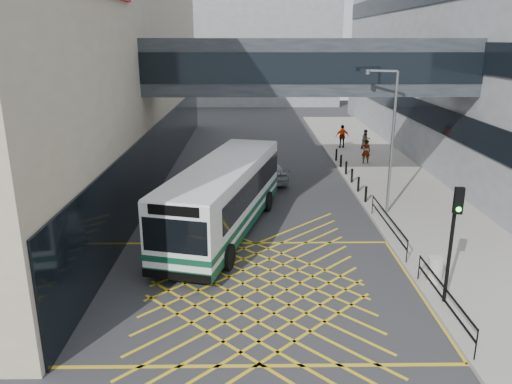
{
  "coord_description": "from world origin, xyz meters",
  "views": [
    {
      "loc": [
        -0.24,
        -16.66,
        8.94
      ],
      "look_at": [
        0.0,
        4.0,
        2.6
      ],
      "focal_mm": 35.0,
      "sensor_mm": 36.0,
      "label": 1
    }
  ],
  "objects_px": {
    "car_dark": "(252,165)",
    "traffic_light": "(454,229)",
    "car_silver": "(268,171)",
    "street_lamp": "(389,134)",
    "car_white": "(194,223)",
    "litter_bin": "(435,270)",
    "pedestrian_c": "(342,136)",
    "pedestrian_a": "(366,151)",
    "pedestrian_b": "(366,140)",
    "bus": "(225,195)"
  },
  "relations": [
    {
      "from": "car_dark",
      "to": "traffic_light",
      "type": "relative_size",
      "value": 1.11
    },
    {
      "from": "car_silver",
      "to": "street_lamp",
      "type": "distance_m",
      "value": 9.59
    },
    {
      "from": "car_silver",
      "to": "traffic_light",
      "type": "relative_size",
      "value": 1.03
    },
    {
      "from": "car_white",
      "to": "street_lamp",
      "type": "relative_size",
      "value": 0.55
    },
    {
      "from": "traffic_light",
      "to": "street_lamp",
      "type": "distance_m",
      "value": 9.65
    },
    {
      "from": "traffic_light",
      "to": "litter_bin",
      "type": "bearing_deg",
      "value": 88.35
    },
    {
      "from": "litter_bin",
      "to": "pedestrian_c",
      "type": "height_order",
      "value": "pedestrian_c"
    },
    {
      "from": "pedestrian_a",
      "to": "pedestrian_b",
      "type": "relative_size",
      "value": 1.08
    },
    {
      "from": "traffic_light",
      "to": "pedestrian_b",
      "type": "height_order",
      "value": "traffic_light"
    },
    {
      "from": "car_white",
      "to": "pedestrian_a",
      "type": "height_order",
      "value": "pedestrian_a"
    },
    {
      "from": "bus",
      "to": "pedestrian_c",
      "type": "distance_m",
      "value": 20.69
    },
    {
      "from": "bus",
      "to": "pedestrian_b",
      "type": "distance_m",
      "value": 20.94
    },
    {
      "from": "car_dark",
      "to": "litter_bin",
      "type": "bearing_deg",
      "value": 99.49
    },
    {
      "from": "traffic_light",
      "to": "pedestrian_a",
      "type": "xyz_separation_m",
      "value": [
        1.75,
        20.42,
        -1.87
      ]
    },
    {
      "from": "car_silver",
      "to": "pedestrian_c",
      "type": "distance_m",
      "value": 11.82
    },
    {
      "from": "traffic_light",
      "to": "pedestrian_a",
      "type": "height_order",
      "value": "traffic_light"
    },
    {
      "from": "litter_bin",
      "to": "pedestrian_a",
      "type": "height_order",
      "value": "pedestrian_a"
    },
    {
      "from": "car_silver",
      "to": "pedestrian_b",
      "type": "bearing_deg",
      "value": -148.25
    },
    {
      "from": "pedestrian_b",
      "to": "pedestrian_c",
      "type": "distance_m",
      "value": 1.96
    },
    {
      "from": "street_lamp",
      "to": "pedestrian_b",
      "type": "distance_m",
      "value": 16.25
    },
    {
      "from": "pedestrian_c",
      "to": "bus",
      "type": "bearing_deg",
      "value": 59.54
    },
    {
      "from": "pedestrian_a",
      "to": "pedestrian_b",
      "type": "bearing_deg",
      "value": -97.68
    },
    {
      "from": "bus",
      "to": "pedestrian_c",
      "type": "xyz_separation_m",
      "value": [
        8.98,
        18.63,
        -0.7
      ]
    },
    {
      "from": "car_silver",
      "to": "traffic_light",
      "type": "distance_m",
      "value": 17.24
    },
    {
      "from": "street_lamp",
      "to": "bus",
      "type": "bearing_deg",
      "value": -142.46
    },
    {
      "from": "traffic_light",
      "to": "litter_bin",
      "type": "height_order",
      "value": "traffic_light"
    },
    {
      "from": "car_silver",
      "to": "bus",
      "type": "bearing_deg",
      "value": 59.46
    },
    {
      "from": "car_white",
      "to": "pedestrian_b",
      "type": "bearing_deg",
      "value": -99.51
    },
    {
      "from": "car_white",
      "to": "car_dark",
      "type": "height_order",
      "value": "car_dark"
    },
    {
      "from": "car_dark",
      "to": "litter_bin",
      "type": "xyz_separation_m",
      "value": [
        6.86,
        -16.01,
        -0.09
      ]
    },
    {
      "from": "traffic_light",
      "to": "pedestrian_c",
      "type": "xyz_separation_m",
      "value": [
        0.99,
        25.95,
        -1.79
      ]
    },
    {
      "from": "car_white",
      "to": "pedestrian_b",
      "type": "relative_size",
      "value": 2.47
    },
    {
      "from": "bus",
      "to": "pedestrian_a",
      "type": "height_order",
      "value": "bus"
    },
    {
      "from": "bus",
      "to": "litter_bin",
      "type": "bearing_deg",
      "value": -20.62
    },
    {
      "from": "car_silver",
      "to": "pedestrian_a",
      "type": "bearing_deg",
      "value": -165.3
    },
    {
      "from": "bus",
      "to": "pedestrian_a",
      "type": "relative_size",
      "value": 7.01
    },
    {
      "from": "traffic_light",
      "to": "car_dark",
      "type": "bearing_deg",
      "value": 115.61
    },
    {
      "from": "car_dark",
      "to": "litter_bin",
      "type": "distance_m",
      "value": 17.42
    },
    {
      "from": "pedestrian_b",
      "to": "bus",
      "type": "bearing_deg",
      "value": -131.15
    },
    {
      "from": "traffic_light",
      "to": "litter_bin",
      "type": "relative_size",
      "value": 4.34
    },
    {
      "from": "pedestrian_a",
      "to": "pedestrian_c",
      "type": "xyz_separation_m",
      "value": [
        -0.76,
        5.53,
        0.08
      ]
    },
    {
      "from": "pedestrian_a",
      "to": "car_dark",
      "type": "bearing_deg",
      "value": 23.18
    },
    {
      "from": "pedestrian_a",
      "to": "pedestrian_c",
      "type": "distance_m",
      "value": 5.58
    },
    {
      "from": "car_dark",
      "to": "car_silver",
      "type": "distance_m",
      "value": 1.82
    },
    {
      "from": "car_white",
      "to": "bus",
      "type": "bearing_deg",
      "value": -133.05
    },
    {
      "from": "car_white",
      "to": "car_silver",
      "type": "relative_size",
      "value": 0.92
    },
    {
      "from": "bus",
      "to": "pedestrian_b",
      "type": "height_order",
      "value": "bus"
    },
    {
      "from": "car_silver",
      "to": "traffic_light",
      "type": "bearing_deg",
      "value": 93.71
    },
    {
      "from": "street_lamp",
      "to": "litter_bin",
      "type": "relative_size",
      "value": 7.54
    },
    {
      "from": "car_white",
      "to": "pedestrian_c",
      "type": "height_order",
      "value": "pedestrian_c"
    }
  ]
}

